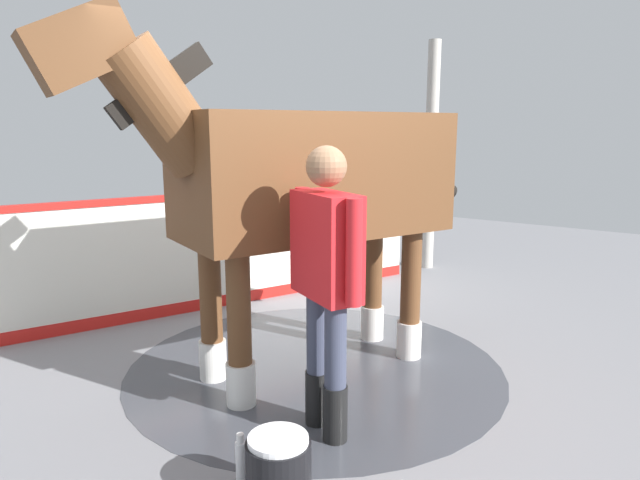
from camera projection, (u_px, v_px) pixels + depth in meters
ground_plane at (298, 379)px, 4.28m from camera, size 16.00×16.00×0.02m
wet_patch at (315, 367)px, 4.47m from camera, size 2.91×2.91×0.00m
barrier_wall at (219, 254)px, 5.88m from camera, size 1.94×4.52×1.20m
roof_post_far at (431, 158)px, 7.35m from camera, size 0.16×0.16×2.91m
horse at (301, 180)px, 4.11m from camera, size 1.64×3.15×2.57m
handler at (326, 272)px, 3.33m from camera, size 0.63×0.43×1.75m
wash_bucket at (279, 471)px, 2.82m from camera, size 0.33×0.33×0.37m
bottle_shampoo at (241, 459)px, 3.01m from camera, size 0.06×0.06×0.27m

